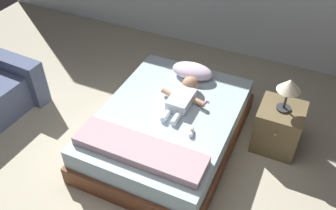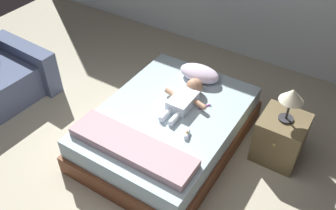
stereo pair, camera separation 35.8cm
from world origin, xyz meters
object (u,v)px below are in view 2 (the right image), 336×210
(lamp, at_px, (292,97))
(baby_bottle, at_px, (187,134))
(baby, at_px, (186,97))
(nightstand, at_px, (280,138))
(toothbrush, at_px, (205,106))
(bed, at_px, (168,128))
(pillow, at_px, (200,73))

(lamp, distance_m, baby_bottle, 1.02)
(baby, relative_size, nightstand, 1.31)
(toothbrush, relative_size, baby_bottle, 1.25)
(baby, xyz_separation_m, lamp, (0.99, 0.21, 0.29))
(toothbrush, xyz_separation_m, baby_bottle, (0.05, -0.47, 0.02))
(bed, xyz_separation_m, toothbrush, (0.28, 0.28, 0.23))
(toothbrush, bearing_deg, nightstand, 12.20)
(nightstand, relative_size, lamp, 1.40)
(bed, distance_m, baby_bottle, 0.45)
(pillow, height_order, toothbrush, pillow)
(bed, bearing_deg, baby_bottle, -29.43)
(bed, bearing_deg, lamp, 22.98)
(nightstand, bearing_deg, baby, -167.98)
(pillow, distance_m, toothbrush, 0.49)
(pillow, height_order, baby, baby)
(baby, bearing_deg, nightstand, 12.02)
(pillow, bearing_deg, baby, -79.94)
(baby_bottle, bearing_deg, toothbrush, 95.85)
(bed, bearing_deg, toothbrush, 44.89)
(pillow, bearing_deg, bed, -89.56)
(pillow, distance_m, lamp, 1.12)
(baby_bottle, bearing_deg, nightstand, 41.05)
(nightstand, height_order, lamp, lamp)
(nightstand, bearing_deg, baby_bottle, -138.95)
(pillow, height_order, baby_bottle, pillow)
(lamp, bearing_deg, toothbrush, -167.79)
(toothbrush, xyz_separation_m, lamp, (0.78, 0.17, 0.35))
(bed, distance_m, pillow, 0.74)
(bed, bearing_deg, baby, 73.23)
(lamp, xyz_separation_m, baby_bottle, (-0.73, -0.63, -0.33))
(baby, relative_size, toothbrush, 4.94)
(bed, xyz_separation_m, lamp, (1.06, 0.45, 0.58))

